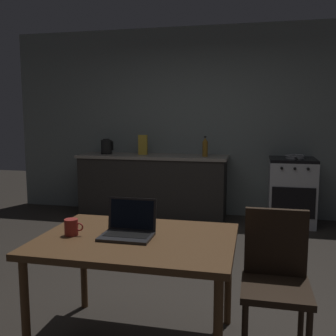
{
  "coord_description": "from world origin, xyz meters",
  "views": [
    {
      "loc": [
        0.8,
        -3.18,
        1.47
      ],
      "look_at": [
        -0.09,
        0.78,
        0.92
      ],
      "focal_mm": 41.37,
      "sensor_mm": 36.0,
      "label": 1
    }
  ],
  "objects_px": {
    "stove_oven": "(291,191)",
    "frying_pan": "(295,157)",
    "chair": "(276,274)",
    "coffee_mug": "(72,227)",
    "electric_kettle": "(106,147)",
    "dining_table": "(137,248)",
    "bottle": "(205,147)",
    "laptop": "(128,229)",
    "cereal_box": "(143,145)"
  },
  "relations": [
    {
      "from": "stove_oven",
      "to": "frying_pan",
      "type": "xyz_separation_m",
      "value": [
        0.02,
        -0.03,
        0.48
      ]
    },
    {
      "from": "stove_oven",
      "to": "chair",
      "type": "distance_m",
      "value": 3.1
    },
    {
      "from": "frying_pan",
      "to": "coffee_mug",
      "type": "distance_m",
      "value": 3.59
    },
    {
      "from": "electric_kettle",
      "to": "frying_pan",
      "type": "xyz_separation_m",
      "value": [
        2.68,
        -0.03,
        -0.08
      ]
    },
    {
      "from": "dining_table",
      "to": "bottle",
      "type": "xyz_separation_m",
      "value": [
        0.03,
        3.11,
        0.39
      ]
    },
    {
      "from": "dining_table",
      "to": "laptop",
      "type": "relative_size",
      "value": 3.81
    },
    {
      "from": "chair",
      "to": "cereal_box",
      "type": "relative_size",
      "value": 3.15
    },
    {
      "from": "frying_pan",
      "to": "bottle",
      "type": "bearing_deg",
      "value": -178.95
    },
    {
      "from": "dining_table",
      "to": "chair",
      "type": "distance_m",
      "value": 0.86
    },
    {
      "from": "dining_table",
      "to": "electric_kettle",
      "type": "xyz_separation_m",
      "value": [
        -1.44,
        3.16,
        0.36
      ]
    },
    {
      "from": "chair",
      "to": "coffee_mug",
      "type": "bearing_deg",
      "value": -175.1
    },
    {
      "from": "chair",
      "to": "bottle",
      "type": "bearing_deg",
      "value": 104.34
    },
    {
      "from": "stove_oven",
      "to": "coffee_mug",
      "type": "relative_size",
      "value": 7.22
    },
    {
      "from": "laptop",
      "to": "frying_pan",
      "type": "distance_m",
      "value": 3.38
    },
    {
      "from": "stove_oven",
      "to": "coffee_mug",
      "type": "distance_m",
      "value": 3.61
    },
    {
      "from": "dining_table",
      "to": "bottle",
      "type": "relative_size",
      "value": 4.29
    },
    {
      "from": "stove_oven",
      "to": "dining_table",
      "type": "height_order",
      "value": "stove_oven"
    },
    {
      "from": "laptop",
      "to": "coffee_mug",
      "type": "relative_size",
      "value": 2.55
    },
    {
      "from": "frying_pan",
      "to": "coffee_mug",
      "type": "relative_size",
      "value": 3.46
    },
    {
      "from": "electric_kettle",
      "to": "frying_pan",
      "type": "bearing_deg",
      "value": -0.6
    },
    {
      "from": "frying_pan",
      "to": "laptop",
      "type": "bearing_deg",
      "value": -112.49
    },
    {
      "from": "laptop",
      "to": "coffee_mug",
      "type": "bearing_deg",
      "value": -175.14
    },
    {
      "from": "bottle",
      "to": "cereal_box",
      "type": "xyz_separation_m",
      "value": [
        -0.92,
        0.07,
        0.01
      ]
    },
    {
      "from": "frying_pan",
      "to": "dining_table",
      "type": "bearing_deg",
      "value": -111.55
    },
    {
      "from": "dining_table",
      "to": "cereal_box",
      "type": "distance_m",
      "value": 3.32
    },
    {
      "from": "dining_table",
      "to": "stove_oven",
      "type": "bearing_deg",
      "value": 68.99
    },
    {
      "from": "bottle",
      "to": "frying_pan",
      "type": "relative_size",
      "value": 0.65
    },
    {
      "from": "electric_kettle",
      "to": "bottle",
      "type": "distance_m",
      "value": 1.48
    },
    {
      "from": "dining_table",
      "to": "frying_pan",
      "type": "height_order",
      "value": "frying_pan"
    },
    {
      "from": "chair",
      "to": "electric_kettle",
      "type": "bearing_deg",
      "value": 125.92
    },
    {
      "from": "chair",
      "to": "frying_pan",
      "type": "height_order",
      "value": "frying_pan"
    },
    {
      "from": "dining_table",
      "to": "frying_pan",
      "type": "distance_m",
      "value": 3.38
    },
    {
      "from": "frying_pan",
      "to": "cereal_box",
      "type": "distance_m",
      "value": 2.13
    },
    {
      "from": "electric_kettle",
      "to": "dining_table",
      "type": "bearing_deg",
      "value": -65.42
    },
    {
      "from": "bottle",
      "to": "laptop",
      "type": "bearing_deg",
      "value": -91.68
    },
    {
      "from": "cereal_box",
      "to": "bottle",
      "type": "bearing_deg",
      "value": -4.35
    },
    {
      "from": "laptop",
      "to": "bottle",
      "type": "height_order",
      "value": "bottle"
    },
    {
      "from": "coffee_mug",
      "to": "laptop",
      "type": "bearing_deg",
      "value": 9.42
    },
    {
      "from": "chair",
      "to": "electric_kettle",
      "type": "distance_m",
      "value": 3.87
    },
    {
      "from": "laptop",
      "to": "bottle",
      "type": "bearing_deg",
      "value": 83.76
    },
    {
      "from": "dining_table",
      "to": "bottle",
      "type": "bearing_deg",
      "value": 89.37
    },
    {
      "from": "coffee_mug",
      "to": "stove_oven",
      "type": "bearing_deg",
      "value": 63.12
    },
    {
      "from": "chair",
      "to": "coffee_mug",
      "type": "distance_m",
      "value": 1.29
    },
    {
      "from": "electric_kettle",
      "to": "cereal_box",
      "type": "bearing_deg",
      "value": 2.06
    },
    {
      "from": "laptop",
      "to": "frying_pan",
      "type": "relative_size",
      "value": 0.74
    },
    {
      "from": "coffee_mug",
      "to": "cereal_box",
      "type": "relative_size",
      "value": 0.44
    },
    {
      "from": "dining_table",
      "to": "coffee_mug",
      "type": "height_order",
      "value": "coffee_mug"
    },
    {
      "from": "bottle",
      "to": "coffee_mug",
      "type": "relative_size",
      "value": 2.27
    },
    {
      "from": "frying_pan",
      "to": "cereal_box",
      "type": "bearing_deg",
      "value": 178.7
    },
    {
      "from": "dining_table",
      "to": "coffee_mug",
      "type": "bearing_deg",
      "value": -172.82
    }
  ]
}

